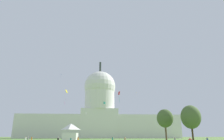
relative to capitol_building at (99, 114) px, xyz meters
The scene contains 20 objects.
capitol_building is the anchor object (origin of this frame).
event_tent 107.94m from the capitol_building, 95.82° to the right, with size 5.23×5.03×5.83m.
tree_east_near 91.80m from the capitol_building, 72.07° to the right, with size 9.59×9.87×13.30m.
tree_east_mid 103.80m from the capitol_building, 70.00° to the right, with size 9.34×9.58×13.68m.
person_black_lawn_far_right 120.10m from the capitol_building, 96.15° to the right, with size 0.59×0.59×1.48m.
person_grey_mid_right 104.86m from the capitol_building, 104.79° to the right, with size 0.47×0.47×1.69m.
person_orange_near_tree_west 103.48m from the capitol_building, 104.50° to the right, with size 0.46×0.46×1.62m.
person_teal_back_left 121.89m from the capitol_building, 94.28° to the right, with size 0.46×0.46×1.51m.
person_orange_back_center 114.19m from the capitol_building, 93.92° to the right, with size 0.60×0.60×1.56m.
person_white_near_tent 112.24m from the capitol_building, 102.89° to the right, with size 0.45×0.45×1.62m.
person_tan_edge_east 113.49m from the capitol_building, 86.57° to the right, with size 0.66×0.66×1.54m.
person_teal_edge_west 108.81m from the capitol_building, 88.29° to the right, with size 0.51×0.51×1.58m.
kite_white_low 26.13m from the capitol_building, 112.57° to the right, with size 0.70×0.77×3.44m.
kite_magenta_mid 57.17m from the capitol_building, 112.41° to the right, with size 0.80×1.48×2.80m.
kite_cyan_mid 49.10m from the capitol_building, 97.11° to the right, with size 0.42×0.89×0.92m.
kite_yellow_low 127.45m from the capitol_building, 94.49° to the right, with size 0.60×0.86×0.82m.
kite_gold_mid 43.49m from the capitol_building, 51.95° to the right, with size 0.80×1.27×2.85m.
kite_blue_high 47.23m from the capitol_building, 139.57° to the right, with size 1.19×1.18×2.14m.
kite_turquoise_low 75.01m from the capitol_building, 88.86° to the right, with size 1.17×1.12×1.22m.
kite_red_low 99.53m from the capitol_building, 86.34° to the right, with size 0.75×1.13×4.42m.
Camera 1 is at (-1.42, -20.79, 1.81)m, focal length 33.23 mm.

